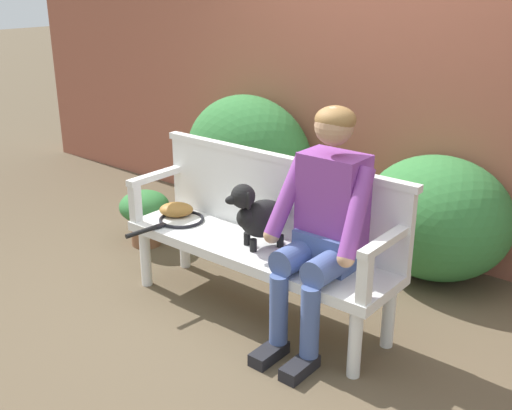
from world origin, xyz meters
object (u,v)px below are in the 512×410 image
at_px(tennis_racket, 178,220).
at_px(baseball_glove, 176,210).
at_px(garden_bench, 256,254).
at_px(potted_plant, 145,212).
at_px(dog_on_bench, 258,215).
at_px(person_seated, 324,221).

height_order(tennis_racket, baseball_glove, baseball_glove).
xyz_separation_m(garden_bench, tennis_racket, (-0.61, -0.03, 0.07)).
relative_size(tennis_racket, baseball_glove, 2.61).
relative_size(garden_bench, potted_plant, 4.11).
bearing_deg(baseball_glove, dog_on_bench, -39.33).
bearing_deg(person_seated, baseball_glove, 178.16).
bearing_deg(potted_plant, garden_bench, -11.41).
bearing_deg(potted_plant, tennis_racket, -23.60).
relative_size(dog_on_bench, tennis_racket, 0.68).
relative_size(garden_bench, person_seated, 1.32).
relative_size(person_seated, dog_on_bench, 3.36).
xyz_separation_m(baseball_glove, potted_plant, (-0.59, 0.23, -0.24)).
distance_m(person_seated, tennis_racket, 1.11).
bearing_deg(garden_bench, tennis_racket, -176.76).
xyz_separation_m(dog_on_bench, baseball_glove, (-0.72, 0.04, -0.15)).
xyz_separation_m(garden_bench, person_seated, (0.47, -0.01, 0.33)).
distance_m(dog_on_bench, potted_plant, 1.39).
bearing_deg(baseball_glove, person_seated, -38.32).
bearing_deg(tennis_racket, person_seated, 1.38).
bearing_deg(garden_bench, potted_plant, 168.59).
height_order(garden_bench, potted_plant, garden_bench).
bearing_deg(tennis_racket, potted_plant, 156.40).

